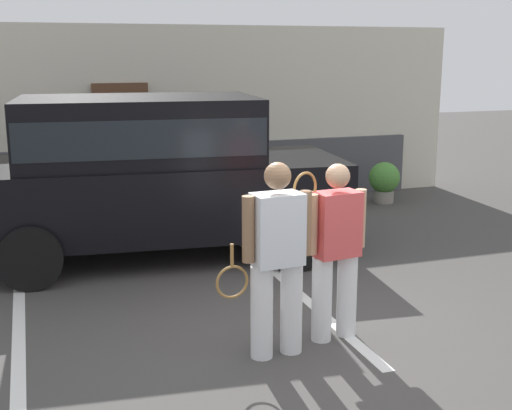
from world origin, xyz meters
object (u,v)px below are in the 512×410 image
object	(u,v)px
tennis_player_man	(276,258)
potted_plant_secondary	(384,180)
tennis_player_woman	(335,249)
potted_plant_by_porch	(332,182)
parked_suv	(152,169)

from	to	relation	value
tennis_player_man	potted_plant_secondary	size ratio (longest dim) A/B	2.39
tennis_player_woman	potted_plant_by_porch	size ratio (longest dim) A/B	2.13
tennis_player_man	tennis_player_woman	distance (m)	0.65
potted_plant_by_porch	potted_plant_secondary	size ratio (longest dim) A/B	1.07
tennis_player_man	tennis_player_woman	size ratio (longest dim) A/B	1.04
parked_suv	potted_plant_by_porch	distance (m)	3.92
tennis_player_woman	potted_plant_by_porch	distance (m)	5.45
parked_suv	tennis_player_man	distance (m)	3.29
parked_suv	potted_plant_secondary	distance (m)	4.82
potted_plant_by_porch	potted_plant_secondary	world-z (taller)	potted_plant_by_porch
potted_plant_by_porch	potted_plant_secondary	distance (m)	1.01
tennis_player_woman	potted_plant_secondary	bearing A→B (deg)	-130.65
potted_plant_by_porch	tennis_player_man	bearing A→B (deg)	-119.78
tennis_player_man	tennis_player_woman	world-z (taller)	tennis_player_man
potted_plant_secondary	tennis_player_man	bearing A→B (deg)	-127.65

